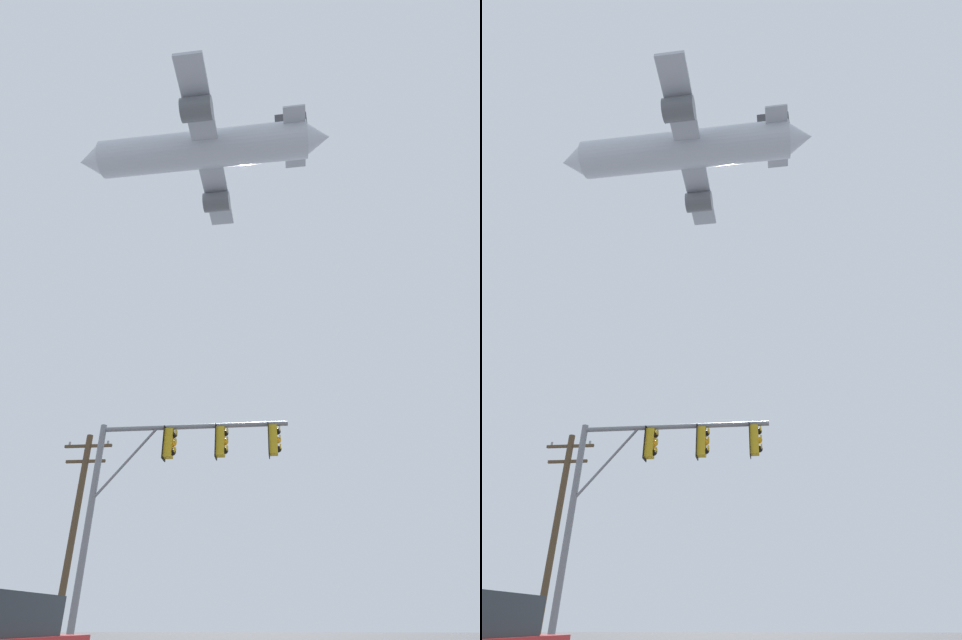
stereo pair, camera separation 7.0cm
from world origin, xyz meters
The scene contains 3 objects.
signal_pole_near centered at (-2.43, 8.19, 5.13)m, with size 6.09×0.51×6.64m.
utility_pole centered at (-7.75, 14.36, 4.54)m, with size 2.20×0.28×8.50m.
airplane centered at (-6.54, 29.31, 48.41)m, with size 30.25×23.38×8.27m.
Camera 1 is at (0.93, -6.14, 1.20)m, focal length 26.39 mm.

